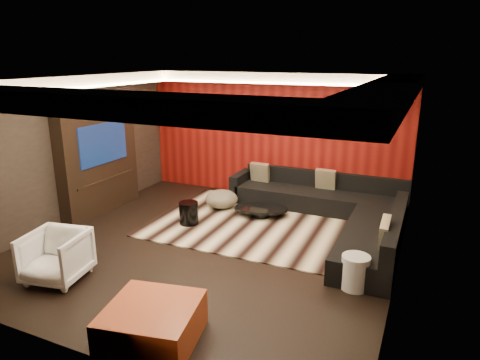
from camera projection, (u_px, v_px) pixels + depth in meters
The scene contains 26 objects.
floor at pixel (210, 246), 7.32m from camera, with size 6.00×6.00×0.02m, color black.
ceiling at pixel (206, 77), 6.53m from camera, with size 6.00×6.00×0.02m, color silver.
wall_back at pixel (272, 136), 9.56m from camera, with size 6.00×0.02×2.80m, color black.
wall_left at pixel (69, 150), 8.12m from camera, with size 0.02×6.00×2.80m, color black.
wall_right at pixel (405, 190), 5.73m from camera, with size 0.02×6.00×2.80m, color black.
red_feature_wall at pixel (272, 136), 9.52m from camera, with size 5.98×0.05×2.78m, color #6B0C0A.
soffit_back at pixel (268, 77), 8.92m from camera, with size 6.00×0.60×0.22m, color silver.
soffit_front at pixel (74, 102), 4.20m from camera, with size 6.00×0.60×0.22m, color silver.
soffit_left at pixel (73, 81), 7.63m from camera, with size 0.60×4.80×0.22m, color silver.
soffit_right at pixel (391, 91), 5.49m from camera, with size 0.60×4.80×0.22m, color silver.
cove_back at pixel (262, 83), 8.65m from camera, with size 4.80×0.08×0.04m, color #FFD899.
cove_front at pixel (99, 108), 4.52m from camera, with size 4.80×0.08×0.04m, color #FFD899.
cove_left at pixel (89, 87), 7.52m from camera, with size 0.08×4.80×0.04m, color #FFD899.
cove_right at pixel (363, 97), 5.65m from camera, with size 0.08×4.80×0.04m, color #FFD899.
tv_surround at pixel (99, 160), 8.66m from camera, with size 0.30×2.00×2.20m, color black.
tv_screen at pixel (103, 143), 8.50m from camera, with size 0.04×1.30×0.80m, color black.
tv_shelf at pixel (107, 179), 8.71m from camera, with size 0.04×1.60×0.04m, color black.
rug at pixel (260, 224), 8.24m from camera, with size 4.00×3.00×0.02m, color beige.
coffee_table at pixel (261, 212), 8.60m from camera, with size 1.07×1.07×0.18m, color black.
drum_stool at pixel (189, 213), 8.17m from camera, with size 0.37×0.37×0.43m, color black.
striped_pouf at pixel (221, 199), 9.05m from camera, with size 0.69×0.69×0.38m, color beige.
white_side_table at pixel (355, 272), 5.93m from camera, with size 0.39×0.39×0.49m, color silver.
orange_ottoman at pixel (152, 324), 4.83m from camera, with size 1.00×1.00×0.44m, color #AF3116.
armchair at pixel (56, 256), 6.12m from camera, with size 0.78×0.80×0.73m, color white.
sectional_sofa at pixel (335, 211), 8.19m from camera, with size 3.65×3.50×0.75m.
throw_pillows at pixel (315, 190), 8.29m from camera, with size 3.21×2.83×0.50m.
Camera 1 is at (3.24, -5.89, 3.14)m, focal length 32.00 mm.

